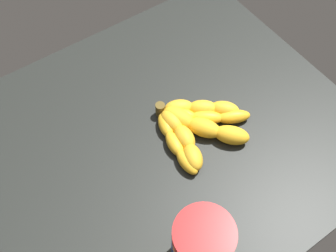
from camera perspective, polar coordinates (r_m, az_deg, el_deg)
name	(u,v)px	position (r cm, az deg, el deg)	size (l,w,h in cm)	color
ground_plane	(169,137)	(82.67, 0.09, -1.66)	(75.06, 66.60, 4.01)	black
banana_bunch	(196,126)	(80.00, 3.99, 0.05)	(19.29, 18.29, 3.78)	gold
peanut_butter_jar	(201,248)	(64.13, 4.79, -17.11)	(9.23, 9.23, 14.86)	#BF8442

